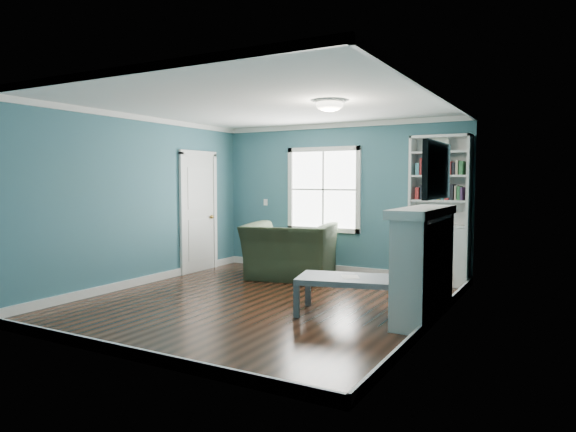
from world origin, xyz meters
The scene contains 13 objects.
floor centered at (0.00, 0.00, 0.00)m, with size 5.00×5.00×0.00m, color black.
room_walls centered at (0.00, 0.00, 1.58)m, with size 5.00×5.00×5.00m.
trim centered at (0.00, 0.00, 1.24)m, with size 4.50×5.00×2.60m.
window centered at (-0.30, 2.49, 1.45)m, with size 1.40×0.06×1.50m.
bookshelf centered at (1.77, 2.30, 0.92)m, with size 0.90×0.35×2.31m.
fireplace centered at (2.08, 0.20, 0.64)m, with size 0.44×1.58×1.30m.
tv centered at (2.20, 0.20, 1.72)m, with size 0.06×1.10×0.65m, color black.
door centered at (-2.22, 1.40, 1.07)m, with size 0.12×0.98×2.17m.
ceiling_fixture centered at (0.90, 0.10, 2.55)m, with size 0.38×0.38×0.15m.
light_switch centered at (-1.50, 2.48, 1.20)m, with size 0.08×0.01×0.12m, color white.
recliner centered at (-0.49, 1.60, 0.61)m, with size 1.39×0.90×1.21m, color #212E1D.
coffee_table centered at (1.25, -0.05, 0.39)m, with size 1.37×0.96×0.45m.
paper_sheet centered at (1.25, -0.04, 0.45)m, with size 0.20×0.25×0.00m, color white.
Camera 1 is at (3.56, -5.74, 1.62)m, focal length 32.00 mm.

